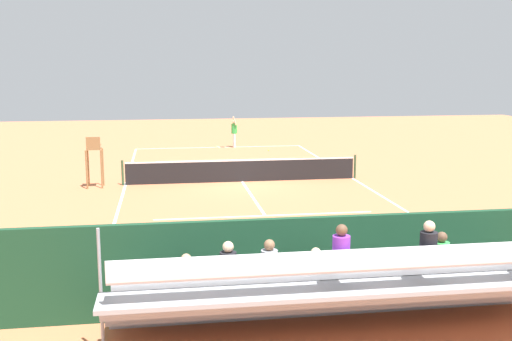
{
  "coord_description": "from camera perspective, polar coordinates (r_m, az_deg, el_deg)",
  "views": [
    {
      "loc": [
        3.35,
        25.84,
        5.15
      ],
      "look_at": [
        0.0,
        4.0,
        1.2
      ],
      "focal_mm": 42.69,
      "sensor_mm": 36.0,
      "label": 1
    }
  ],
  "objects": [
    {
      "name": "ground_plane",
      "position": [
        26.56,
        -1.31,
        -1.05
      ],
      "size": [
        60.0,
        60.0,
        0.0
      ],
      "primitive_type": "plane",
      "color": "#CC7047"
    },
    {
      "name": "court_line_markings",
      "position": [
        26.6,
        -1.32,
        -1.03
      ],
      "size": [
        10.1,
        22.2,
        0.01
      ],
      "color": "white",
      "rests_on": "ground"
    },
    {
      "name": "tennis_net",
      "position": [
        26.47,
        -1.31,
        0.02
      ],
      "size": [
        10.3,
        0.1,
        1.07
      ],
      "color": "black",
      "rests_on": "ground"
    },
    {
      "name": "backdrop_wall",
      "position": [
        12.99,
        6.77,
        -8.57
      ],
      "size": [
        18.0,
        0.16,
        2.0
      ],
      "primitive_type": "cube",
      "color": "#194228",
      "rests_on": "ground"
    },
    {
      "name": "bleacher_stand",
      "position": [
        11.75,
        8.45,
        -10.86
      ],
      "size": [
        9.06,
        2.4,
        2.48
      ],
      "color": "#9EA0A5",
      "rests_on": "ground"
    },
    {
      "name": "umpire_chair",
      "position": [
        25.96,
        -14.93,
        1.29
      ],
      "size": [
        0.67,
        0.67,
        2.14
      ],
      "color": "olive",
      "rests_on": "ground"
    },
    {
      "name": "courtside_bench",
      "position": [
        14.74,
        16.79,
        -8.45
      ],
      "size": [
        1.8,
        0.4,
        0.93
      ],
      "color": "#33383D",
      "rests_on": "ground"
    },
    {
      "name": "equipment_bag",
      "position": [
        14.07,
        9.85,
        -10.7
      ],
      "size": [
        0.9,
        0.36,
        0.36
      ],
      "primitive_type": "cube",
      "color": "#334C8C",
      "rests_on": "ground"
    },
    {
      "name": "tennis_player",
      "position": [
        37.17,
        -2.05,
        3.74
      ],
      "size": [
        0.37,
        0.53,
        1.93
      ],
      "color": "white",
      "rests_on": "ground"
    },
    {
      "name": "tennis_racket",
      "position": [
        37.44,
        -3.54,
        2.23
      ],
      "size": [
        0.58,
        0.41,
        0.03
      ],
      "color": "black",
      "rests_on": "ground"
    },
    {
      "name": "tennis_ball_near",
      "position": [
        35.8,
        1.17,
        1.91
      ],
      "size": [
        0.07,
        0.07,
        0.07
      ],
      "primitive_type": "sphere",
      "color": "#CCDB33",
      "rests_on": "ground"
    }
  ]
}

